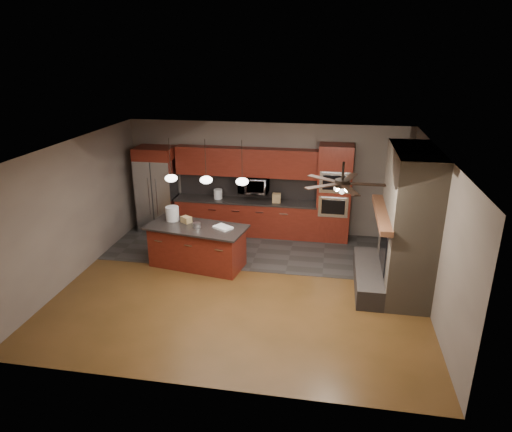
% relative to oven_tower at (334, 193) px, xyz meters
% --- Properties ---
extents(ground, '(7.00, 7.00, 0.00)m').
position_rel_oven_tower_xyz_m(ground, '(-1.70, -2.69, -1.19)').
color(ground, brown).
rests_on(ground, ground).
extents(ceiling, '(7.00, 6.00, 0.02)m').
position_rel_oven_tower_xyz_m(ceiling, '(-1.70, -2.69, 1.61)').
color(ceiling, white).
rests_on(ceiling, back_wall).
extents(back_wall, '(7.00, 0.02, 2.80)m').
position_rel_oven_tower_xyz_m(back_wall, '(-1.70, 0.31, 0.21)').
color(back_wall, '#75685D').
rests_on(back_wall, ground).
extents(right_wall, '(0.02, 6.00, 2.80)m').
position_rel_oven_tower_xyz_m(right_wall, '(1.80, -2.69, 0.21)').
color(right_wall, '#75685D').
rests_on(right_wall, ground).
extents(left_wall, '(0.02, 6.00, 2.80)m').
position_rel_oven_tower_xyz_m(left_wall, '(-5.20, -2.69, 0.21)').
color(left_wall, '#75685D').
rests_on(left_wall, ground).
extents(slate_tile_patch, '(7.00, 2.40, 0.01)m').
position_rel_oven_tower_xyz_m(slate_tile_patch, '(-1.70, -0.89, -1.19)').
color(slate_tile_patch, '#312F2C').
rests_on(slate_tile_patch, ground).
extents(fireplace_column, '(1.30, 2.10, 2.80)m').
position_rel_oven_tower_xyz_m(fireplace_column, '(1.34, -2.29, 0.11)').
color(fireplace_column, '#726451').
rests_on(fireplace_column, ground).
extents(back_cabinetry, '(3.59, 0.64, 2.20)m').
position_rel_oven_tower_xyz_m(back_cabinetry, '(-2.18, 0.05, -0.30)').
color(back_cabinetry, maroon).
rests_on(back_cabinetry, ground).
extents(oven_tower, '(0.80, 0.63, 2.38)m').
position_rel_oven_tower_xyz_m(oven_tower, '(0.00, 0.00, 0.00)').
color(oven_tower, maroon).
rests_on(oven_tower, ground).
extents(microwave, '(0.73, 0.41, 0.50)m').
position_rel_oven_tower_xyz_m(microwave, '(-1.98, 0.06, 0.11)').
color(microwave, silver).
rests_on(microwave, back_cabinetry).
extents(refrigerator, '(0.94, 0.75, 2.18)m').
position_rel_oven_tower_xyz_m(refrigerator, '(-4.47, -0.07, -0.10)').
color(refrigerator, silver).
rests_on(refrigerator, ground).
extents(kitchen_island, '(2.25, 1.30, 0.92)m').
position_rel_oven_tower_xyz_m(kitchen_island, '(-2.86, -1.99, -0.73)').
color(kitchen_island, maroon).
rests_on(kitchen_island, ground).
extents(white_bucket, '(0.35, 0.35, 0.31)m').
position_rel_oven_tower_xyz_m(white_bucket, '(-3.48, -1.72, -0.12)').
color(white_bucket, silver).
rests_on(white_bucket, kitchen_island).
extents(paint_can, '(0.20, 0.20, 0.11)m').
position_rel_oven_tower_xyz_m(paint_can, '(-2.82, -2.07, -0.22)').
color(paint_can, silver).
rests_on(paint_can, kitchen_island).
extents(paint_tray, '(0.47, 0.43, 0.04)m').
position_rel_oven_tower_xyz_m(paint_tray, '(-2.28, -2.00, -0.25)').
color(paint_tray, white).
rests_on(paint_tray, kitchen_island).
extents(cardboard_box, '(0.26, 0.25, 0.14)m').
position_rel_oven_tower_xyz_m(cardboard_box, '(-3.14, -1.81, -0.20)').
color(cardboard_box, '#A58955').
rests_on(cardboard_box, kitchen_island).
extents(counter_bucket, '(0.26, 0.26, 0.24)m').
position_rel_oven_tower_xyz_m(counter_bucket, '(-2.89, 0.01, -0.17)').
color(counter_bucket, white).
rests_on(counter_bucket, back_cabinetry).
extents(counter_box, '(0.22, 0.17, 0.23)m').
position_rel_oven_tower_xyz_m(counter_box, '(-1.39, -0.04, -0.18)').
color(counter_box, '#A08152').
rests_on(counter_box, back_cabinetry).
extents(pendant_left, '(0.26, 0.26, 0.92)m').
position_rel_oven_tower_xyz_m(pendant_left, '(-3.35, -1.99, 0.77)').
color(pendant_left, black).
rests_on(pendant_left, ceiling).
extents(pendant_center, '(0.26, 0.26, 0.92)m').
position_rel_oven_tower_xyz_m(pendant_center, '(-2.60, -1.99, 0.77)').
color(pendant_center, black).
rests_on(pendant_center, ceiling).
extents(pendant_right, '(0.26, 0.26, 0.92)m').
position_rel_oven_tower_xyz_m(pendant_right, '(-1.85, -1.99, 0.77)').
color(pendant_right, black).
rests_on(pendant_right, ceiling).
extents(ceiling_fan, '(1.27, 1.33, 0.41)m').
position_rel_oven_tower_xyz_m(ceiling_fan, '(0.10, -3.49, 1.27)').
color(ceiling_fan, black).
rests_on(ceiling_fan, ceiling).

